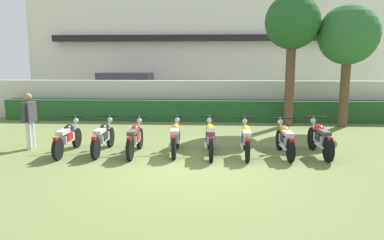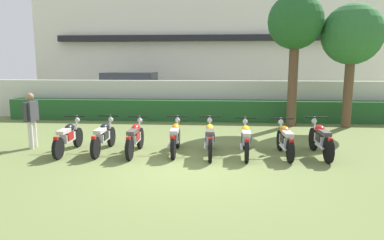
# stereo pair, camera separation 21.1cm
# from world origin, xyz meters

# --- Properties ---
(ground) EXTENTS (60.00, 60.00, 0.00)m
(ground) POSITION_xyz_m (0.00, 0.00, 0.00)
(ground) COLOR olive
(building) EXTENTS (21.48, 6.50, 7.27)m
(building) POSITION_xyz_m (0.00, 16.54, 3.63)
(building) COLOR white
(building) RESTS_ON ground
(compound_wall) EXTENTS (20.41, 0.30, 1.64)m
(compound_wall) POSITION_xyz_m (0.00, 7.39, 0.82)
(compound_wall) COLOR silver
(compound_wall) RESTS_ON ground
(hedge_row) EXTENTS (16.33, 0.70, 0.87)m
(hedge_row) POSITION_xyz_m (0.00, 6.69, 0.44)
(hedge_row) COLOR #235628
(hedge_row) RESTS_ON ground
(parked_car) EXTENTS (4.55, 2.17, 1.89)m
(parked_car) POSITION_xyz_m (-3.85, 10.47, 0.94)
(parked_car) COLOR silver
(parked_car) RESTS_ON ground
(tree_near_inspector) EXTENTS (2.04, 2.04, 4.93)m
(tree_near_inspector) POSITION_xyz_m (3.50, 5.77, 3.81)
(tree_near_inspector) COLOR brown
(tree_near_inspector) RESTS_ON ground
(tree_far_side) EXTENTS (2.18, 2.18, 4.51)m
(tree_far_side) POSITION_xyz_m (5.50, 5.61, 3.36)
(tree_far_side) COLOR brown
(tree_far_side) RESTS_ON ground
(motorcycle_in_row_0) EXTENTS (0.60, 1.88, 0.94)m
(motorcycle_in_row_0) POSITION_xyz_m (-3.33, 1.17, 0.44)
(motorcycle_in_row_0) COLOR black
(motorcycle_in_row_0) RESTS_ON ground
(motorcycle_in_row_1) EXTENTS (0.60, 1.91, 0.94)m
(motorcycle_in_row_1) POSITION_xyz_m (-2.40, 1.31, 0.44)
(motorcycle_in_row_1) COLOR black
(motorcycle_in_row_1) RESTS_ON ground
(motorcycle_in_row_2) EXTENTS (0.60, 1.83, 0.95)m
(motorcycle_in_row_2) POSITION_xyz_m (-1.50, 1.19, 0.44)
(motorcycle_in_row_2) COLOR black
(motorcycle_in_row_2) RESTS_ON ground
(motorcycle_in_row_3) EXTENTS (0.60, 1.79, 0.95)m
(motorcycle_in_row_3) POSITION_xyz_m (-0.43, 1.35, 0.45)
(motorcycle_in_row_3) COLOR black
(motorcycle_in_row_3) RESTS_ON ground
(motorcycle_in_row_4) EXTENTS (0.60, 1.93, 0.97)m
(motorcycle_in_row_4) POSITION_xyz_m (0.50, 1.22, 0.46)
(motorcycle_in_row_4) COLOR black
(motorcycle_in_row_4) RESTS_ON ground
(motorcycle_in_row_5) EXTENTS (0.60, 1.88, 0.95)m
(motorcycle_in_row_5) POSITION_xyz_m (1.44, 1.26, 0.44)
(motorcycle_in_row_5) COLOR black
(motorcycle_in_row_5) RESTS_ON ground
(motorcycle_in_row_6) EXTENTS (0.60, 1.79, 0.95)m
(motorcycle_in_row_6) POSITION_xyz_m (2.46, 1.26, 0.44)
(motorcycle_in_row_6) COLOR black
(motorcycle_in_row_6) RESTS_ON ground
(motorcycle_in_row_7) EXTENTS (0.60, 1.91, 0.97)m
(motorcycle_in_row_7) POSITION_xyz_m (3.38, 1.34, 0.46)
(motorcycle_in_row_7) COLOR black
(motorcycle_in_row_7) RESTS_ON ground
(inspector_person) EXTENTS (0.22, 0.65, 1.58)m
(inspector_person) POSITION_xyz_m (-4.57, 1.60, 0.93)
(inspector_person) COLOR silver
(inspector_person) RESTS_ON ground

